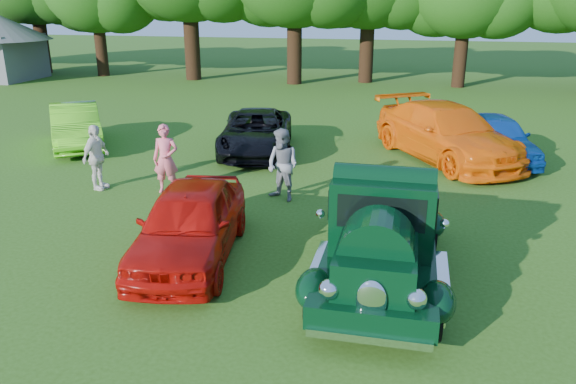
% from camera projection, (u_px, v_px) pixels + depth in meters
% --- Properties ---
extents(ground, '(120.00, 120.00, 0.00)m').
position_uv_depth(ground, '(272.00, 280.00, 9.74)').
color(ground, '#2B4F12').
rests_on(ground, ground).
extents(hero_pickup, '(2.30, 4.94, 1.93)m').
position_uv_depth(hero_pickup, '(382.00, 234.00, 9.55)').
color(hero_pickup, black).
rests_on(hero_pickup, ground).
extents(red_convertible, '(2.24, 4.33, 1.41)m').
position_uv_depth(red_convertible, '(190.00, 223.00, 10.37)').
color(red_convertible, '#A80C07').
rests_on(red_convertible, ground).
extents(back_car_lime, '(3.55, 4.26, 1.37)m').
position_uv_depth(back_car_lime, '(76.00, 126.00, 18.27)').
color(back_car_lime, '#51BE19').
rests_on(back_car_lime, ground).
extents(back_car_black, '(3.05, 5.01, 1.30)m').
position_uv_depth(back_car_black, '(256.00, 132.00, 17.62)').
color(back_car_black, black).
rests_on(back_car_black, ground).
extents(back_car_orange, '(4.96, 6.01, 1.64)m').
position_uv_depth(back_car_orange, '(447.00, 133.00, 16.77)').
color(back_car_orange, '#F26008').
rests_on(back_car_orange, ground).
extents(back_car_blue, '(2.55, 4.32, 1.38)m').
position_uv_depth(back_car_blue, '(495.00, 138.00, 16.75)').
color(back_car_blue, navy).
rests_on(back_car_blue, ground).
extents(spectator_pink, '(0.69, 0.51, 1.73)m').
position_uv_depth(spectator_pink, '(166.00, 159.00, 13.89)').
color(spectator_pink, '#E05C6F').
rests_on(spectator_pink, ground).
extents(spectator_grey, '(1.06, 0.98, 1.74)m').
position_uv_depth(spectator_grey, '(283.00, 165.00, 13.35)').
color(spectator_grey, gray).
rests_on(spectator_grey, ground).
extents(spectator_white, '(0.49, 1.01, 1.67)m').
position_uv_depth(spectator_white, '(96.00, 157.00, 14.13)').
color(spectator_white, silver).
rests_on(spectator_white, ground).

